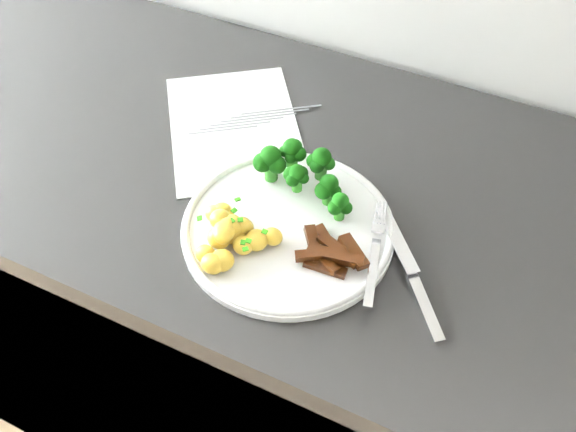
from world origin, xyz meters
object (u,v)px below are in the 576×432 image
(knife, at_px, (416,286))
(recipe_paper, at_px, (234,127))
(fork, at_px, (374,256))
(beef_strips, at_px, (331,253))
(plate, at_px, (288,227))
(broccoli, at_px, (302,170))
(counter, at_px, (263,326))
(potatoes, at_px, (230,234))

(knife, bearing_deg, recipe_paper, 154.00)
(fork, bearing_deg, recipe_paper, 151.58)
(recipe_paper, distance_m, fork, 0.32)
(recipe_paper, relative_size, beef_strips, 3.32)
(plate, height_order, fork, fork)
(broccoli, bearing_deg, fork, -28.77)
(counter, relative_size, fork, 14.31)
(broccoli, relative_size, potatoes, 1.36)
(counter, relative_size, recipe_paper, 7.19)
(counter, bearing_deg, recipe_paper, 138.45)
(broccoli, height_order, potatoes, broccoli)
(plate, relative_size, beef_strips, 2.80)
(counter, xyz_separation_m, potatoes, (0.04, -0.15, 0.47))
(recipe_paper, bearing_deg, broccoli, -28.11)
(potatoes, bearing_deg, knife, 9.41)
(plate, bearing_deg, fork, -1.60)
(counter, height_order, recipe_paper, recipe_paper)
(recipe_paper, distance_m, plate, 0.22)
(fork, relative_size, knife, 0.99)
(recipe_paper, bearing_deg, plate, -42.62)
(counter, bearing_deg, potatoes, -73.42)
(plate, height_order, beef_strips, beef_strips)
(plate, bearing_deg, knife, -5.55)
(potatoes, height_order, beef_strips, potatoes)
(plate, distance_m, knife, 0.18)
(broccoli, xyz_separation_m, knife, (0.19, -0.09, -0.04))
(broccoli, height_order, beef_strips, broccoli)
(counter, distance_m, fork, 0.52)
(broccoli, bearing_deg, counter, 164.89)
(beef_strips, bearing_deg, recipe_paper, 143.20)
(counter, xyz_separation_m, broccoli, (0.09, -0.02, 0.49))
(recipe_paper, distance_m, knife, 0.38)
(broccoli, xyz_separation_m, beef_strips, (0.08, -0.09, -0.02))
(counter, distance_m, beef_strips, 0.51)
(recipe_paper, distance_m, potatoes, 0.23)
(plate, bearing_deg, counter, 136.70)
(plate, xyz_separation_m, beef_strips, (0.07, -0.02, 0.01))
(recipe_paper, height_order, potatoes, potatoes)
(counter, xyz_separation_m, fork, (0.22, -0.10, 0.46))
(counter, bearing_deg, plate, -43.30)
(plate, relative_size, fork, 1.68)
(counter, distance_m, plate, 0.47)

